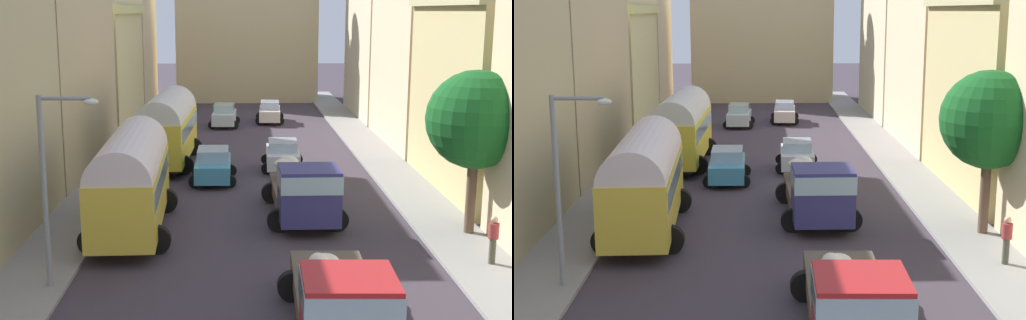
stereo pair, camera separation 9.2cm
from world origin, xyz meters
TOP-DOWN VIEW (x-y plane):
  - ground_plane at (0.00, 27.00)m, footprint 154.00×154.00m
  - sidewalk_left at (-7.25, 27.00)m, footprint 2.50×70.00m
  - sidewalk_right at (7.25, 27.00)m, footprint 2.50×70.00m
  - building_left_2 at (-11.32, 27.15)m, footprint 6.21×13.81m
  - building_left_3 at (-10.95, 40.99)m, footprint 5.39×12.34m
  - building_left_4 at (-11.43, 52.44)m, footprint 5.86×9.43m
  - building_right_2 at (11.24, 21.59)m, footprint 6.04×11.21m
  - building_right_3 at (10.67, 33.39)m, footprint 4.33×11.36m
  - building_right_4 at (11.20, 45.59)m, footprint 5.95×12.01m
  - distant_church at (0.00, 56.58)m, footprint 12.90×6.23m
  - parked_bus_0 at (-4.84, 15.42)m, footprint 3.43×8.45m
  - parked_bus_1 at (-4.64, 27.63)m, footprint 3.44×8.35m
  - cargo_truck_0 at (1.79, 5.58)m, footprint 3.15×7.03m
  - cargo_truck_1 at (1.84, 16.56)m, footprint 3.23×7.09m
  - car_0 at (1.57, 26.22)m, footprint 2.37×3.92m
  - car_1 at (1.58, 42.47)m, footprint 2.25×4.09m
  - car_2 at (-2.03, 23.45)m, footprint 2.31×3.85m
  - car_3 at (-1.82, 40.53)m, footprint 2.30×3.68m
  - pedestrian_1 at (7.58, 11.21)m, footprint 0.48×0.48m
  - streetlamp_near at (-6.24, 9.62)m, footprint 1.80×0.28m
  - roadside_tree_1 at (7.90, 14.59)m, footprint 3.63×3.63m

SIDE VIEW (x-z plane):
  - ground_plane at x=0.00m, z-range 0.00..0.00m
  - sidewalk_left at x=-7.25m, z-range 0.00..0.14m
  - sidewalk_right at x=7.25m, z-range 0.00..0.14m
  - car_0 at x=1.57m, z-range 0.01..1.57m
  - car_1 at x=1.58m, z-range 0.00..1.61m
  - car_3 at x=-1.82m, z-range -0.01..1.67m
  - car_2 at x=-2.03m, z-range -0.01..1.67m
  - pedestrian_1 at x=7.58m, z-range 0.13..1.90m
  - cargo_truck_0 at x=1.79m, z-range 0.06..2.51m
  - cargo_truck_1 at x=1.84m, z-range 0.05..2.60m
  - parked_bus_0 at x=-4.84m, z-range 0.20..4.12m
  - parked_bus_1 at x=-4.64m, z-range 0.20..4.15m
  - streetlamp_near at x=-6.24m, z-range 0.63..6.57m
  - building_left_3 at x=-10.95m, z-range 0.03..8.73m
  - roadside_tree_1 at x=7.90m, z-range 1.28..7.53m
  - building_right_2 at x=11.24m, z-range 0.03..9.19m
  - building_right_3 at x=10.67m, z-range 0.00..9.48m
  - building_left_4 at x=-11.43m, z-range 0.00..9.58m
  - building_right_4 at x=11.20m, z-range 0.03..10.24m
  - building_left_2 at x=-11.32m, z-range 0.02..12.42m
  - distant_church at x=0.00m, z-range -2.54..16.63m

